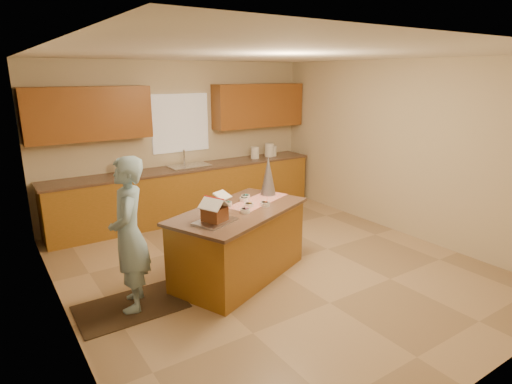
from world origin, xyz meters
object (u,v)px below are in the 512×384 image
Objects in this scene: tinsel_tree at (268,176)px; boy at (129,235)px; island_base at (239,245)px; gingerbread_house at (215,212)px.

boy is at bearing -171.12° from tinsel_tree.
island_base is at bearing -153.62° from tinsel_tree.
island_base is 3.27× the size of tinsel_tree.
boy reaches higher than gingerbread_house.
gingerbread_house is at bearing 94.50° from boy.
tinsel_tree is 0.32× the size of boy.
island_base is 1.42m from boy.
tinsel_tree is 1.51× the size of gingerbread_house.
tinsel_tree is at bearing 3.67° from island_base.
tinsel_tree is (0.67, 0.33, 0.73)m from island_base.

